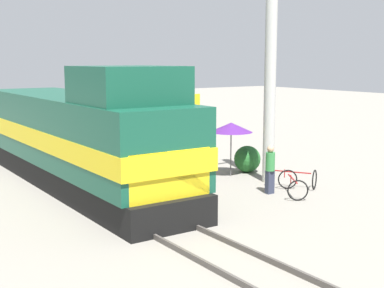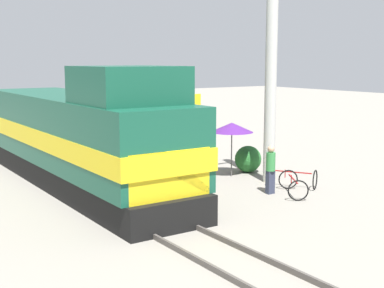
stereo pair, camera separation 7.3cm
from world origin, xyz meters
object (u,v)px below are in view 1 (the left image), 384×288
Objects in this scene: bicycle at (292,177)px; utility_pole at (270,65)px; person_bystander at (270,167)px; locomotive at (83,139)px; vendor_umbrella at (231,127)px; billboard_sign at (177,112)px; bicycle_spare at (292,184)px.

utility_pole is at bearing -116.77° from bicycle.
utility_pole reaches higher than person_bystander.
locomotive is 6.15× the size of vendor_umbrella.
billboard_sign is 1.77× the size of bicycle.
utility_pole is 3.15m from vendor_umbrella.
bicycle_spare is (1.15, -6.07, -2.24)m from billboard_sign.
bicycle_spare is (-0.10, -3.77, -1.70)m from vendor_umbrella.
vendor_umbrella is (-0.59, 1.68, -2.59)m from utility_pole.
utility_pole reaches higher than vendor_umbrella.
locomotive is 7.81m from utility_pole.
locomotive is at bearing 167.33° from vendor_umbrella.
vendor_umbrella is 3.44m from person_bystander.
vendor_umbrella is (6.05, -1.36, 0.15)m from locomotive.
locomotive is 7.10m from person_bystander.
bicycle_spare is (-0.69, -2.09, -4.29)m from utility_pole.
vendor_umbrella is 1.20× the size of bicycle.
vendor_umbrella reaches higher than person_bystander.
bicycle is at bearing 10.30° from person_bystander.
person_bystander is (-0.68, -3.19, -1.10)m from vendor_umbrella.
person_bystander is at bearing -84.10° from billboard_sign.
bicycle is at bearing -69.53° from billboard_sign.
bicycle_spare is at bearing -40.73° from locomotive.
locomotive is 7.83× the size of person_bystander.
bicycle_spare is at bearing -108.33° from utility_pole.
billboard_sign is at bearing 118.47° from vendor_umbrella.
utility_pole is at bearing -70.55° from vendor_umbrella.
billboard_sign is (-1.25, 2.30, 0.54)m from vendor_umbrella.
billboard_sign is (4.80, 0.94, 0.69)m from locomotive.
bicycle is (1.39, 0.25, -0.59)m from person_bystander.
bicycle_spare is at bearing -44.89° from person_bystander.
locomotive is 1.52× the size of utility_pole.
utility_pole is at bearing -24.61° from locomotive.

